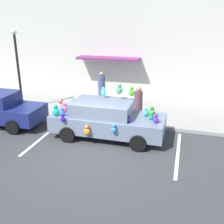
# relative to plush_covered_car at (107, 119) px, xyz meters

# --- Properties ---
(ground_plane) EXTENTS (60.00, 60.00, 0.00)m
(ground_plane) POSITION_rel_plush_covered_car_xyz_m (-0.10, -1.71, -0.81)
(ground_plane) COLOR #38383A
(sidewalk) EXTENTS (24.00, 4.00, 0.15)m
(sidewalk) POSITION_rel_plush_covered_car_xyz_m (-0.10, 3.29, -0.73)
(sidewalk) COLOR gray
(sidewalk) RESTS_ON ground
(storefront_building) EXTENTS (24.00, 1.25, 6.40)m
(storefront_building) POSITION_rel_plush_covered_car_xyz_m (-0.12, 5.44, 2.39)
(storefront_building) COLOR beige
(storefront_building) RESTS_ON ground
(parking_stripe_front) EXTENTS (0.12, 3.60, 0.01)m
(parking_stripe_front) POSITION_rel_plush_covered_car_xyz_m (2.98, -0.71, -0.80)
(parking_stripe_front) COLOR silver
(parking_stripe_front) RESTS_ON ground
(parking_stripe_rear) EXTENTS (0.12, 3.60, 0.01)m
(parking_stripe_rear) POSITION_rel_plush_covered_car_xyz_m (-2.58, -0.71, -0.80)
(parking_stripe_rear) COLOR silver
(parking_stripe_rear) RESTS_ON ground
(plush_covered_car) EXTENTS (4.63, 2.15, 2.22)m
(plush_covered_car) POSITION_rel_plush_covered_car_xyz_m (0.00, 0.00, 0.00)
(plush_covered_car) COLOR slate
(plush_covered_car) RESTS_ON ground
(teddy_bear_on_sidewalk) EXTENTS (0.38, 0.32, 0.73)m
(teddy_bear_on_sidewalk) POSITION_rel_plush_covered_car_xyz_m (-3.06, 1.97, -0.32)
(teddy_bear_on_sidewalk) COLOR pink
(teddy_bear_on_sidewalk) RESTS_ON sidewalk
(street_lamp_post) EXTENTS (0.28, 0.28, 4.09)m
(street_lamp_post) POSITION_rel_plush_covered_car_xyz_m (-5.19, 1.79, 1.83)
(street_lamp_post) COLOR black
(street_lamp_post) RESTS_ON sidewalk
(pedestrian_near_shopfront) EXTENTS (0.39, 0.39, 1.70)m
(pedestrian_near_shopfront) POSITION_rel_plush_covered_car_xyz_m (1.01, 1.72, 0.12)
(pedestrian_near_shopfront) COLOR brown
(pedestrian_near_shopfront) RESTS_ON sidewalk
(pedestrian_walking_past) EXTENTS (0.40, 0.40, 1.80)m
(pedestrian_walking_past) POSITION_rel_plush_covered_car_xyz_m (-1.45, 3.89, 0.17)
(pedestrian_walking_past) COLOR #435071
(pedestrian_walking_past) RESTS_ON sidewalk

